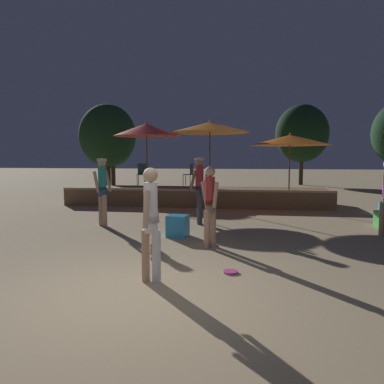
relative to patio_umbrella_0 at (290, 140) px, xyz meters
The scene contains 16 objects.
ground_plane 9.78m from the patio_umbrella_0, 107.27° to the right, with size 120.00×120.00×0.00m, color tan.
wooden_deck 4.14m from the patio_umbrella_0, 164.96° to the left, with size 10.02×2.48×0.70m.
patio_umbrella_0 is the anchor object (origin of this frame).
patio_umbrella_1 5.24m from the patio_umbrella_0, behind, with size 2.50×2.50×3.18m.
patio_umbrella_2 2.86m from the patio_umbrella_0, behind, with size 2.80×2.80×3.16m.
cube_seat_1 6.44m from the patio_umbrella_0, 119.66° to the right, with size 0.50×0.50×0.49m.
person_0 6.88m from the patio_umbrella_0, 141.05° to the right, with size 0.39×0.49×1.81m.
person_2 9.05m from the patio_umbrella_0, 107.99° to the right, with size 0.29×0.52×1.67m.
person_3 4.69m from the patio_umbrella_0, 127.42° to the right, with size 0.55×0.30×1.83m.
person_4 6.72m from the patio_umbrella_0, 109.19° to the right, with size 0.43×0.39×1.64m.
bistro_chair_0 4.22m from the patio_umbrella_0, 159.98° to the left, with size 0.41×0.41×0.90m.
bistro_chair_1 6.00m from the patio_umbrella_0, 168.70° to the left, with size 0.40×0.40×0.90m.
frisbee_disc 8.39m from the patio_umbrella_0, 101.75° to the right, with size 0.24×0.24×0.03m.
background_tree_0 14.01m from the patio_umbrella_0, 136.80° to the left, with size 2.61×2.61×4.18m.
background_tree_1 12.27m from the patio_umbrella_0, 142.42° to the left, with size 3.31×3.31×4.96m.
background_tree_2 12.96m from the patio_umbrella_0, 80.99° to the left, with size 3.54×3.54×5.44m.
Camera 1 is at (1.48, -4.59, 1.80)m, focal length 35.00 mm.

